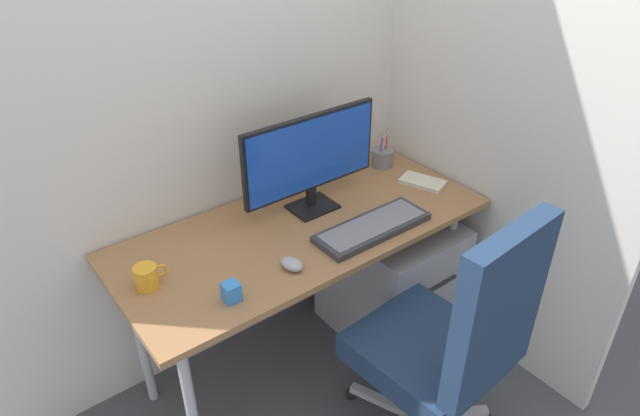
{
  "coord_description": "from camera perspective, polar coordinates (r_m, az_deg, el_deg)",
  "views": [
    {
      "loc": [
        -1.05,
        -1.47,
        1.94
      ],
      "look_at": [
        0.03,
        -0.06,
        0.83
      ],
      "focal_mm": 31.36,
      "sensor_mm": 36.0,
      "label": 1
    }
  ],
  "objects": [
    {
      "name": "desk_clamp_accessory",
      "position": [
        1.83,
        -9.04,
        -8.46
      ],
      "size": [
        0.05,
        0.05,
        0.06
      ],
      "primitive_type": "cube",
      "color": "#337FD8",
      "rests_on": "desk"
    },
    {
      "name": "mouse",
      "position": [
        1.94,
        -2.88,
        -5.72
      ],
      "size": [
        0.08,
        0.1,
        0.04
      ],
      "primitive_type": "ellipsoid",
      "rotation": [
        0.0,
        0.0,
        0.19
      ],
      "color": "#9EA0A5",
      "rests_on": "desk"
    },
    {
      "name": "wall_side_right",
      "position": [
        2.32,
        16.36,
        17.29
      ],
      "size": [
        0.04,
        1.59,
        2.8
      ],
      "primitive_type": "cube",
      "color": "silver",
      "rests_on": "ground_plane"
    },
    {
      "name": "office_chair",
      "position": [
        2.0,
        13.23,
        -13.14
      ],
      "size": [
        0.58,
        0.6,
        1.07
      ],
      "color": "black",
      "rests_on": "ground_plane"
    },
    {
      "name": "notebook",
      "position": [
        2.48,
        10.43,
        2.63
      ],
      "size": [
        0.16,
        0.21,
        0.02
      ],
      "primitive_type": "cube",
      "rotation": [
        0.0,
        0.0,
        0.36
      ],
      "color": "beige",
      "rests_on": "desk"
    },
    {
      "name": "wall_back",
      "position": [
        2.17,
        -7.77,
        17.29
      ],
      "size": [
        2.41,
        0.04,
        2.8
      ],
      "primitive_type": "cube",
      "color": "silver",
      "rests_on": "ground_plane"
    },
    {
      "name": "monitor",
      "position": [
        2.17,
        -0.94,
        5.25
      ],
      "size": [
        0.6,
        0.15,
        0.4
      ],
      "color": "black",
      "rests_on": "desk"
    },
    {
      "name": "keyboard",
      "position": [
        2.14,
        5.39,
        -1.96
      ],
      "size": [
        0.47,
        0.17,
        0.03
      ],
      "color": "#333338",
      "rests_on": "desk"
    },
    {
      "name": "ground_plane",
      "position": [
        2.65,
        -1.46,
        -15.16
      ],
      "size": [
        8.0,
        8.0,
        0.0
      ],
      "primitive_type": "plane",
      "color": "#4C4C51"
    },
    {
      "name": "coffee_mug",
      "position": [
        1.93,
        -17.25,
        -6.72
      ],
      "size": [
        0.11,
        0.08,
        0.08
      ],
      "color": "orange",
      "rests_on": "desk"
    },
    {
      "name": "pen_holder",
      "position": [
        2.6,
        6.36,
        5.18
      ],
      "size": [
        0.1,
        0.1,
        0.18
      ],
      "color": "slate",
      "rests_on": "desk"
    },
    {
      "name": "desk",
      "position": [
        2.21,
        -1.69,
        -3.28
      ],
      "size": [
        1.47,
        0.65,
        0.73
      ],
      "color": "#996B42",
      "rests_on": "ground_plane"
    },
    {
      "name": "filing_cabinet",
      "position": [
        2.64,
        7.12,
        -6.89
      ],
      "size": [
        0.47,
        0.55,
        0.59
      ],
      "color": "#9EA0A5",
      "rests_on": "ground_plane"
    }
  ]
}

